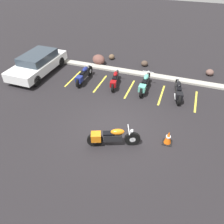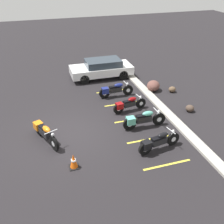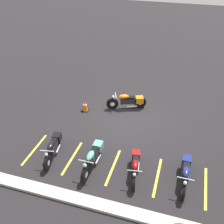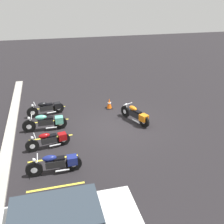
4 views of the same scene
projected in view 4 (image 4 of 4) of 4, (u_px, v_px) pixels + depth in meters
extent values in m
plane|color=black|center=(119.00, 126.00, 13.87)|extent=(60.00, 60.00, 0.00)
cylinder|color=black|center=(125.00, 111.00, 14.80)|extent=(0.65, 0.36, 0.66)
cylinder|color=silver|center=(125.00, 111.00, 14.80)|extent=(0.28, 0.21, 0.25)
cylinder|color=black|center=(144.00, 121.00, 13.67)|extent=(0.65, 0.36, 0.66)
cylinder|color=silver|center=(144.00, 121.00, 13.67)|extent=(0.28, 0.21, 0.25)
cube|color=black|center=(135.00, 114.00, 14.14)|extent=(0.81, 0.54, 0.30)
ellipsoid|color=orange|center=(133.00, 108.00, 14.17)|extent=(0.61, 0.45, 0.24)
cube|color=black|center=(137.00, 112.00, 13.93)|extent=(0.50, 0.39, 0.08)
cube|color=orange|center=(144.00, 118.00, 13.64)|extent=(0.50, 0.48, 0.34)
cylinder|color=silver|center=(127.00, 108.00, 14.60)|extent=(0.26, 0.15, 0.53)
cylinder|color=silver|center=(128.00, 104.00, 14.45)|extent=(0.26, 0.59, 0.04)
sphere|color=silver|center=(126.00, 105.00, 14.58)|extent=(0.14, 0.14, 0.14)
cylinder|color=silver|center=(136.00, 121.00, 14.01)|extent=(0.53, 0.27, 0.07)
cylinder|color=black|center=(34.00, 170.00, 9.98)|extent=(0.12, 0.64, 0.64)
cylinder|color=silver|center=(34.00, 170.00, 9.98)|extent=(0.12, 0.24, 0.24)
cylinder|color=black|center=(74.00, 163.00, 10.33)|extent=(0.12, 0.64, 0.64)
cylinder|color=silver|center=(74.00, 163.00, 10.33)|extent=(0.12, 0.24, 0.24)
cube|color=black|center=(55.00, 163.00, 10.11)|extent=(0.28, 0.74, 0.29)
ellipsoid|color=navy|center=(49.00, 158.00, 9.95)|extent=(0.26, 0.55, 0.23)
cube|color=black|center=(59.00, 158.00, 10.06)|extent=(0.24, 0.43, 0.08)
cube|color=navy|center=(72.00, 160.00, 10.25)|extent=(0.35, 0.39, 0.33)
cylinder|color=silver|center=(36.00, 164.00, 9.90)|extent=(0.06, 0.25, 0.52)
cylinder|color=silver|center=(37.00, 158.00, 9.81)|extent=(0.60, 0.04, 0.04)
sphere|color=silver|center=(34.00, 160.00, 9.81)|extent=(0.14, 0.14, 0.14)
cylinder|color=silver|center=(62.00, 170.00, 10.16)|extent=(0.07, 0.54, 0.07)
cylinder|color=black|center=(32.00, 146.00, 11.54)|extent=(0.21, 0.61, 0.60)
cylinder|color=silver|center=(32.00, 146.00, 11.54)|extent=(0.15, 0.24, 0.23)
cylinder|color=black|center=(63.00, 139.00, 12.07)|extent=(0.21, 0.61, 0.60)
cylinder|color=silver|center=(63.00, 139.00, 12.07)|extent=(0.15, 0.24, 0.23)
cube|color=black|center=(49.00, 140.00, 11.77)|extent=(0.36, 0.72, 0.27)
ellipsoid|color=maroon|center=(44.00, 136.00, 11.60)|extent=(0.32, 0.54, 0.22)
cube|color=black|center=(52.00, 135.00, 11.75)|extent=(0.28, 0.43, 0.07)
cube|color=maroon|center=(62.00, 136.00, 11.98)|extent=(0.38, 0.41, 0.31)
cylinder|color=silver|center=(34.00, 141.00, 11.49)|extent=(0.09, 0.24, 0.48)
cylinder|color=silver|center=(35.00, 136.00, 11.41)|extent=(0.56, 0.12, 0.03)
sphere|color=silver|center=(32.00, 138.00, 11.39)|extent=(0.13, 0.13, 0.13)
cylinder|color=silver|center=(55.00, 145.00, 11.86)|extent=(0.14, 0.50, 0.06)
cylinder|color=black|center=(29.00, 126.00, 13.15)|extent=(0.12, 0.67, 0.66)
cylinder|color=silver|center=(29.00, 126.00, 13.15)|extent=(0.13, 0.25, 0.25)
cylinder|color=black|center=(60.00, 123.00, 13.51)|extent=(0.12, 0.67, 0.66)
cylinder|color=silver|center=(60.00, 123.00, 13.51)|extent=(0.13, 0.25, 0.25)
cube|color=black|center=(46.00, 122.00, 13.28)|extent=(0.29, 0.77, 0.30)
ellipsoid|color=#59B29E|center=(41.00, 117.00, 13.12)|extent=(0.26, 0.57, 0.24)
cube|color=black|center=(49.00, 118.00, 13.23)|extent=(0.24, 0.44, 0.08)
cube|color=#59B29E|center=(59.00, 120.00, 13.42)|extent=(0.36, 0.40, 0.34)
cylinder|color=silver|center=(31.00, 121.00, 13.07)|extent=(0.06, 0.26, 0.54)
cylinder|color=silver|center=(31.00, 117.00, 12.98)|extent=(0.62, 0.04, 0.04)
sphere|color=silver|center=(29.00, 118.00, 12.98)|extent=(0.14, 0.14, 0.14)
cylinder|color=silver|center=(51.00, 128.00, 13.34)|extent=(0.07, 0.55, 0.07)
cylinder|color=black|center=(33.00, 113.00, 14.69)|extent=(0.23, 0.64, 0.63)
cylinder|color=silver|center=(33.00, 113.00, 14.69)|extent=(0.16, 0.26, 0.24)
cylinder|color=black|center=(58.00, 108.00, 15.27)|extent=(0.23, 0.64, 0.63)
cylinder|color=silver|center=(58.00, 108.00, 15.27)|extent=(0.16, 0.26, 0.24)
cube|color=black|center=(46.00, 108.00, 14.94)|extent=(0.40, 0.76, 0.29)
ellipsoid|color=black|center=(42.00, 104.00, 14.76)|extent=(0.34, 0.57, 0.23)
cube|color=black|center=(49.00, 104.00, 14.92)|extent=(0.30, 0.45, 0.08)
cube|color=black|center=(57.00, 105.00, 15.18)|extent=(0.41, 0.44, 0.32)
cylinder|color=silver|center=(34.00, 108.00, 14.64)|extent=(0.10, 0.26, 0.51)
cylinder|color=silver|center=(35.00, 104.00, 14.55)|extent=(0.59, 0.14, 0.03)
sphere|color=silver|center=(32.00, 106.00, 14.54)|extent=(0.13, 0.13, 0.13)
cylinder|color=silver|center=(51.00, 112.00, 15.04)|extent=(0.16, 0.53, 0.07)
cylinder|color=black|center=(105.00, 205.00, 8.32)|extent=(0.23, 0.64, 0.64)
cylinder|color=black|center=(14.00, 222.00, 7.70)|extent=(0.23, 0.64, 0.64)
cube|color=#2D3842|center=(55.00, 216.00, 6.97)|extent=(1.53, 2.42, 0.45)
cube|color=#A8A399|center=(9.00, 139.00, 12.57)|extent=(18.00, 0.50, 0.12)
cube|color=black|center=(109.00, 108.00, 16.01)|extent=(0.40, 0.40, 0.03)
cone|color=#EA590F|center=(109.00, 103.00, 15.88)|extent=(0.32, 0.32, 0.64)
cylinder|color=white|center=(109.00, 103.00, 15.86)|extent=(0.20, 0.20, 0.06)
cube|color=gold|center=(56.00, 187.00, 9.55)|extent=(0.10, 2.10, 0.00)
cube|color=gold|center=(53.00, 159.00, 11.17)|extent=(0.10, 2.10, 0.00)
cube|color=gold|center=(51.00, 137.00, 12.80)|extent=(0.10, 2.10, 0.00)
cube|color=gold|center=(49.00, 121.00, 14.42)|extent=(0.10, 2.10, 0.00)
cube|color=gold|center=(48.00, 108.00, 16.04)|extent=(0.10, 2.10, 0.00)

